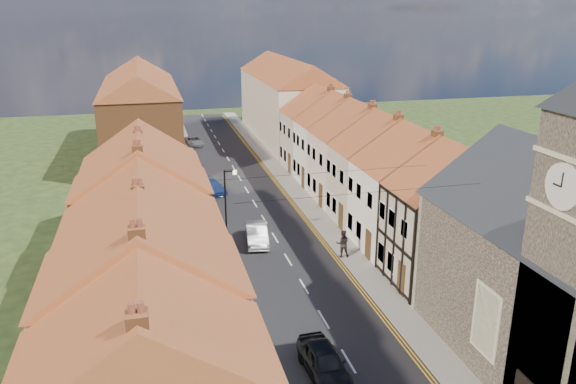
{
  "coord_description": "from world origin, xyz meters",
  "views": [
    {
      "loc": [
        -8.63,
        -16.01,
        16.43
      ],
      "look_at": [
        1.05,
        22.15,
        3.5
      ],
      "focal_mm": 35.0,
      "sensor_mm": 36.0,
      "label": 1
    }
  ],
  "objects_px": {
    "car_near": "(324,362)",
    "pedestrian_right": "(343,243)",
    "car_mid": "(257,234)",
    "car_far": "(213,187)",
    "car_distant": "(194,141)",
    "church": "(569,254)",
    "lamppost": "(227,206)"
  },
  "relations": [
    {
      "from": "car_far",
      "to": "car_distant",
      "type": "xyz_separation_m",
      "value": [
        0.05,
        19.68,
        -0.02
      ]
    },
    {
      "from": "car_mid",
      "to": "car_distant",
      "type": "relative_size",
      "value": 1.06
    },
    {
      "from": "car_mid",
      "to": "car_distant",
      "type": "xyz_separation_m",
      "value": [
        -1.65,
        32.28,
        -0.14
      ]
    },
    {
      "from": "car_mid",
      "to": "pedestrian_right",
      "type": "bearing_deg",
      "value": -30.72
    },
    {
      "from": "car_mid",
      "to": "car_far",
      "type": "relative_size",
      "value": 1.07
    },
    {
      "from": "car_near",
      "to": "car_distant",
      "type": "distance_m",
      "value": 48.47
    },
    {
      "from": "church",
      "to": "car_distant",
      "type": "distance_m",
      "value": 52.18
    },
    {
      "from": "church",
      "to": "pedestrian_right",
      "type": "xyz_separation_m",
      "value": [
        -5.66,
        14.06,
        -4.79
      ]
    },
    {
      "from": "car_distant",
      "to": "pedestrian_right",
      "type": "xyz_separation_m",
      "value": [
        6.85,
        -36.32,
        0.54
      ]
    },
    {
      "from": "church",
      "to": "pedestrian_right",
      "type": "height_order",
      "value": "church"
    },
    {
      "from": "lamppost",
      "to": "pedestrian_right",
      "type": "xyz_separation_m",
      "value": [
        7.51,
        -2.62,
        -2.45
      ]
    },
    {
      "from": "car_mid",
      "to": "car_far",
      "type": "bearing_deg",
      "value": 104.84
    },
    {
      "from": "church",
      "to": "car_far",
      "type": "height_order",
      "value": "church"
    },
    {
      "from": "pedestrian_right",
      "to": "car_mid",
      "type": "bearing_deg",
      "value": -26.48
    },
    {
      "from": "lamppost",
      "to": "church",
      "type": "bearing_deg",
      "value": -51.7
    },
    {
      "from": "car_mid",
      "to": "car_distant",
      "type": "distance_m",
      "value": 32.32
    },
    {
      "from": "car_mid",
      "to": "car_near",
      "type": "bearing_deg",
      "value": -82.85
    },
    {
      "from": "pedestrian_right",
      "to": "car_far",
      "type": "bearing_deg",
      "value": -56.09
    },
    {
      "from": "church",
      "to": "car_near",
      "type": "height_order",
      "value": "church"
    },
    {
      "from": "church",
      "to": "car_mid",
      "type": "height_order",
      "value": "church"
    },
    {
      "from": "church",
      "to": "car_far",
      "type": "relative_size",
      "value": 3.85
    },
    {
      "from": "lamppost",
      "to": "car_distant",
      "type": "xyz_separation_m",
      "value": [
        0.66,
        33.7,
        -2.99
      ]
    },
    {
      "from": "car_distant",
      "to": "pedestrian_right",
      "type": "bearing_deg",
      "value": -86.57
    },
    {
      "from": "lamppost",
      "to": "car_far",
      "type": "xyz_separation_m",
      "value": [
        0.61,
        14.02,
        -2.97
      ]
    },
    {
      "from": "car_near",
      "to": "car_far",
      "type": "relative_size",
      "value": 1.09
    },
    {
      "from": "lamppost",
      "to": "car_distant",
      "type": "height_order",
      "value": "lamppost"
    },
    {
      "from": "car_near",
      "to": "car_distant",
      "type": "bearing_deg",
      "value": 90.14
    },
    {
      "from": "car_near",
      "to": "pedestrian_right",
      "type": "bearing_deg",
      "value": 64.98
    },
    {
      "from": "lamppost",
      "to": "car_far",
      "type": "distance_m",
      "value": 14.34
    },
    {
      "from": "car_mid",
      "to": "car_far",
      "type": "height_order",
      "value": "car_mid"
    },
    {
      "from": "car_near",
      "to": "pedestrian_right",
      "type": "xyz_separation_m",
      "value": [
        5.2,
        12.12,
        0.36
      ]
    },
    {
      "from": "car_far",
      "to": "car_distant",
      "type": "relative_size",
      "value": 0.99
    }
  ]
}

